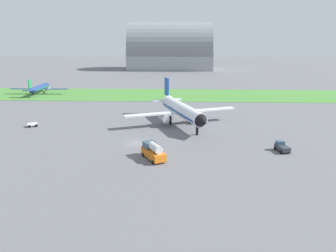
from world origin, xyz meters
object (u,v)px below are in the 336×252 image
at_px(airplane_taxiing_turboprop, 39,88).
at_px(pushback_tug_near_gate, 282,147).
at_px(fuel_truck_midfield, 153,151).
at_px(baggage_cart_by_runway, 32,124).
at_px(airplane_midfield_jet, 182,110).

relative_size(airplane_taxiing_turboprop, pushback_tug_near_gate, 5.96).
relative_size(fuel_truck_midfield, baggage_cart_by_runway, 2.32).
xyz_separation_m(airplane_midfield_jet, baggage_cart_by_runway, (-38.83, -3.90, -3.36)).
distance_m(pushback_tug_near_gate, fuel_truck_midfield, 26.58).
bearing_deg(baggage_cart_by_runway, fuel_truck_midfield, 115.62).
bearing_deg(baggage_cart_by_runway, airplane_midfield_jet, 154.38).
bearing_deg(airplane_midfield_jet, airplane_taxiing_turboprop, -149.02).
bearing_deg(airplane_midfield_jet, fuel_truck_midfield, -33.28).
bearing_deg(pushback_tug_near_gate, airplane_taxiing_turboprop, 38.15).
height_order(airplane_midfield_jet, baggage_cart_by_runway, airplane_midfield_jet).
xyz_separation_m(airplane_midfield_jet, fuel_truck_midfield, (-5.36, -25.65, -2.35)).
height_order(airplane_midfield_jet, fuel_truck_midfield, airplane_midfield_jet).
bearing_deg(baggage_cart_by_runway, pushback_tug_near_gate, 133.31).
bearing_deg(fuel_truck_midfield, airplane_taxiing_turboprop, 6.83).
height_order(airplane_midfield_jet, airplane_taxiing_turboprop, airplane_midfield_jet).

